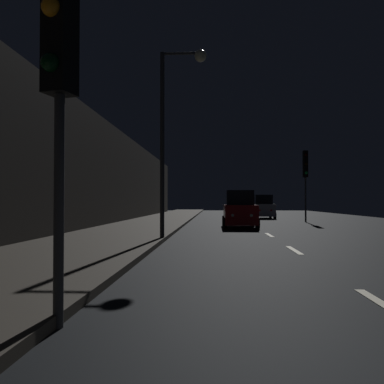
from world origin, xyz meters
name	(u,v)px	position (x,y,z in m)	size (l,w,h in m)	color
ground	(251,224)	(0.00, 24.50, -0.01)	(25.14, 84.00, 0.02)	black
sidewalk_left	(153,223)	(-6.37, 24.50, 0.07)	(4.40, 84.00, 0.15)	#38332B
building_facade_left	(100,174)	(-8.97, 21.00, 3.07)	(0.80, 63.00, 6.14)	#2D2B28
lane_centerline	(258,228)	(0.00, 20.41, 0.01)	(0.16, 37.17, 0.01)	beige
traffic_light_near_left	(59,41)	(-4.17, 1.79, 3.32)	(0.38, 0.49, 4.60)	#38383A
traffic_light_far_right	(305,170)	(4.07, 27.17, 3.70)	(0.34, 0.47, 5.07)	#38383A
streetlamp_overhead	(175,114)	(-3.80, 12.25, 4.65)	(1.70, 0.44, 6.99)	#2D2D30
car_approaching_headlights	(240,211)	(-0.96, 20.76, 0.95)	(1.91, 4.12, 2.08)	maroon
car_distant_taillights	(263,208)	(1.84, 33.98, 0.93)	(1.87, 4.05, 2.04)	#A5A8AD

